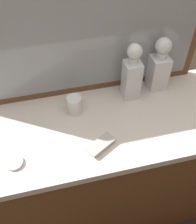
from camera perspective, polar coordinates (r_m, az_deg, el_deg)
The scene contains 8 objects.
ground_plane at distance 1.98m, azimuth 0.00°, elevation -19.14°, with size 6.00×6.00×0.00m, color #2D2319.
dresser at distance 1.58m, azimuth 0.00°, elevation -12.77°, with size 1.39×0.52×0.87m.
dresser_mirror at distance 1.19m, azimuth -2.90°, elevation 17.10°, with size 1.14×0.03×0.68m.
crystal_decanter_far_right at distance 1.37m, azimuth 12.93°, elevation 9.10°, with size 0.09×0.09×0.29m.
crystal_decanter_right at distance 1.29m, azimuth 7.26°, elevation 7.53°, with size 0.08×0.08×0.30m.
crystal_tumbler_left at distance 1.26m, azimuth -5.05°, elevation 1.46°, with size 0.07×0.07×0.09m.
silver_brush_rear at distance 1.14m, azimuth 0.56°, elevation -7.11°, with size 0.14×0.12×0.02m.
porcelain_dish at distance 1.15m, azimuth -17.58°, elevation -10.37°, with size 0.07×0.07×0.01m.
Camera 1 is at (-0.19, -0.77, 1.81)m, focal length 42.54 mm.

